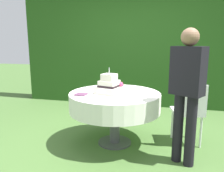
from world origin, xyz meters
TOP-DOWN VIEW (x-y plane):
  - ground_plane at (0.00, 0.00)m, footprint 20.00×20.00m
  - foliage_hedge at (0.00, 2.22)m, footprint 5.29×0.41m
  - cake_table at (0.00, 0.00)m, footprint 1.27×1.27m
  - wedding_cake at (-0.06, -0.05)m, footprint 0.38×0.38m
  - serving_plate_near at (0.31, -0.15)m, footprint 0.11×0.11m
  - serving_plate_far at (0.33, -0.01)m, footprint 0.11×0.11m
  - serving_plate_left at (0.46, 0.24)m, footprint 0.15×0.15m
  - serving_plate_right at (-0.45, 0.21)m, footprint 0.15×0.15m
  - napkin_stack at (-0.41, -0.23)m, footprint 0.16×0.16m
  - garden_chair at (1.01, 0.18)m, footprint 0.47×0.47m
  - standing_person at (0.92, -0.34)m, footprint 0.41×0.36m

SIDE VIEW (x-z plane):
  - ground_plane at x=0.00m, z-range 0.00..0.00m
  - garden_chair at x=1.01m, z-range 0.10..0.99m
  - cake_table at x=0.00m, z-range 0.24..0.99m
  - serving_plate_near at x=0.31m, z-range 0.75..0.76m
  - serving_plate_far at x=0.33m, z-range 0.75..0.76m
  - serving_plate_left at x=0.46m, z-range 0.75..0.76m
  - serving_plate_right at x=-0.45m, z-range 0.75..0.76m
  - napkin_stack at x=-0.41m, z-range 0.75..0.76m
  - wedding_cake at x=-0.06m, z-range 0.67..1.03m
  - standing_person at x=0.92m, z-range 0.13..1.73m
  - foliage_hedge at x=0.00m, z-range 0.00..2.96m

